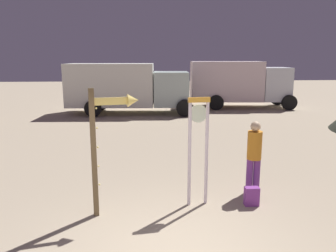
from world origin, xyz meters
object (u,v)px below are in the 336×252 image
object	(u,v)px
backpack	(252,196)
box_truck_near	(126,86)
arrow_sign	(108,131)
box_truck_far	(238,82)
standing_clock	(198,141)
person_near_clock	(254,154)

from	to	relation	value
backpack	box_truck_near	xyz separation A→B (m)	(-3.18, 12.26, 1.32)
arrow_sign	box_truck_far	size ratio (longest dim) A/B	0.40
standing_clock	arrow_sign	distance (m)	1.86
person_near_clock	box_truck_far	bearing A→B (deg)	75.60
person_near_clock	box_truck_near	bearing A→B (deg)	106.37
box_truck_near	box_truck_far	xyz separation A→B (m)	(6.84, 1.74, 0.05)
backpack	box_truck_near	bearing A→B (deg)	104.52
arrow_sign	backpack	distance (m)	3.30
person_near_clock	backpack	world-z (taller)	person_near_clock
person_near_clock	box_truck_far	distance (m)	13.80
backpack	box_truck_near	size ratio (longest dim) A/B	0.06
arrow_sign	box_truck_near	xyz separation A→B (m)	(-0.23, 12.40, -0.18)
box_truck_near	backpack	bearing A→B (deg)	-75.48
backpack	box_truck_far	xyz separation A→B (m)	(3.66, 14.00, 1.37)
arrow_sign	box_truck_far	distance (m)	15.60
person_near_clock	backpack	bearing A→B (deg)	-110.01
arrow_sign	backpack	world-z (taller)	arrow_sign
standing_clock	box_truck_far	world-z (taller)	box_truck_far
arrow_sign	person_near_clock	size ratio (longest dim) A/B	1.50
box_truck_far	backpack	bearing A→B (deg)	-104.67
arrow_sign	box_truck_near	world-z (taller)	box_truck_near
standing_clock	person_near_clock	distance (m)	1.52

